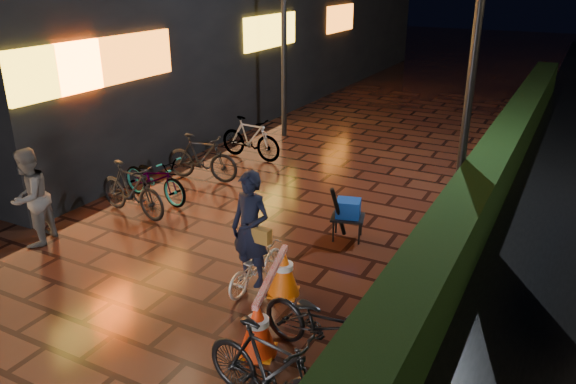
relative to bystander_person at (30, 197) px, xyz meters
The scene contains 10 objects.
ground 3.07m from the bystander_person, ahead, with size 80.00×80.00×0.00m, color #381911.
hedge 10.00m from the bystander_person, 51.33° to the left, with size 0.70×20.00×1.00m, color black.
bystander_person is the anchor object (origin of this frame).
lamp_post_hedge 7.82m from the bystander_person, 38.93° to the left, with size 0.54×0.17×5.61m.
lamp_post_sf 7.92m from the bystander_person, 85.76° to the left, with size 0.51×0.16×5.34m.
cyclist 3.94m from the bystander_person, ahead, with size 0.66×1.26×1.76m.
traffic_barrier 4.56m from the bystander_person, ahead, with size 0.83×1.77×0.72m.
cart_assembly 5.16m from the bystander_person, 29.65° to the left, with size 0.63×0.67×1.01m.
parked_bikes_storefront 3.35m from the bystander_person, 79.01° to the left, with size 2.02×4.48×1.00m.
parked_bikes_hedge 5.47m from the bystander_person, ahead, with size 1.88×1.82×1.00m.
Camera 1 is at (4.64, -5.24, 4.24)m, focal length 35.00 mm.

